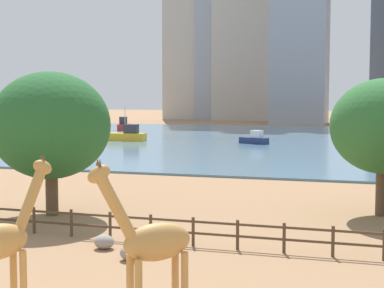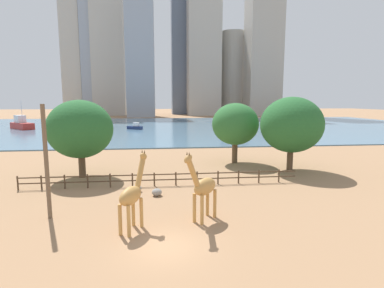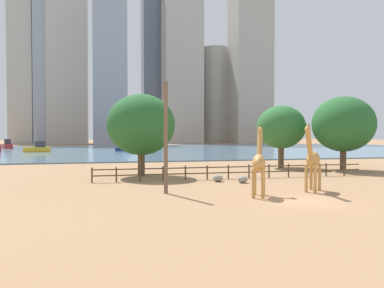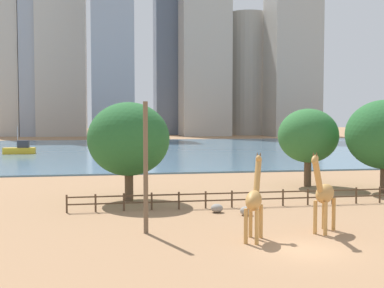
{
  "view_description": "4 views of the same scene",
  "coord_description": "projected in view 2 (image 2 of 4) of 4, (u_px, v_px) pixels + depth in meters",
  "views": [
    {
      "loc": [
        8.81,
        -12.71,
        6.63
      ],
      "look_at": [
        -1.93,
        22.01,
        3.74
      ],
      "focal_mm": 55.0,
      "sensor_mm": 36.0,
      "label": 1
    },
    {
      "loc": [
        -0.23,
        -15.6,
        7.98
      ],
      "look_at": [
        3.97,
        23.16,
        2.33
      ],
      "focal_mm": 28.0,
      "sensor_mm": 36.0,
      "label": 2
    },
    {
      "loc": [
        -12.09,
        -20.7,
        4.11
      ],
      "look_at": [
        2.0,
        38.22,
        2.56
      ],
      "focal_mm": 35.0,
      "sensor_mm": 36.0,
      "label": 3
    },
    {
      "loc": [
        -9.8,
        -23.16,
        6.86
      ],
      "look_at": [
        0.14,
        35.93,
        3.5
      ],
      "focal_mm": 45.0,
      "sensor_mm": 36.0,
      "label": 4
    }
  ],
  "objects": [
    {
      "name": "boat_barge",
      "position": [
        22.0,
        124.0,
        83.05
      ],
      "size": [
        8.28,
        8.27,
        7.74
      ],
      "rotation": [
        0.0,
        0.0,
        5.5
      ],
      "color": "#B22D28",
      "rests_on": "harbor_water"
    },
    {
      "name": "enclosure_fence",
      "position": [
        159.0,
        178.0,
        28.18
      ],
      "size": [
        26.12,
        0.14,
        1.3
      ],
      "color": "#4C3826",
      "rests_on": "ground"
    },
    {
      "name": "skyline_tower_glass",
      "position": [
        91.0,
        21.0,
        161.17
      ],
      "size": [
        10.15,
        14.23,
        100.98
      ],
      "primitive_type": "cube",
      "color": "#939EAD",
      "rests_on": "ground"
    },
    {
      "name": "giraffe_companion",
      "position": [
        203.0,
        187.0,
        19.77
      ],
      "size": [
        2.73,
        2.84,
        4.92
      ],
      "rotation": [
        0.0,
        0.0,
        3.96
      ],
      "color": "#C18C47",
      "rests_on": "ground"
    },
    {
      "name": "ground_plane",
      "position": [
        160.0,
        126.0,
        95.23
      ],
      "size": [
        400.0,
        400.0,
        0.0
      ],
      "primitive_type": "plane",
      "color": "#9E7551"
    },
    {
      "name": "boat_sailboat",
      "position": [
        135.0,
        127.0,
        82.31
      ],
      "size": [
        4.45,
        3.37,
        1.87
      ],
      "rotation": [
        0.0,
        0.0,
        2.64
      ],
      "color": "navy",
      "rests_on": "harbor_water"
    },
    {
      "name": "harbor_water",
      "position": [
        160.0,
        126.0,
        92.26
      ],
      "size": [
        180.0,
        86.0,
        0.2
      ],
      "primitive_type": "cube",
      "color": "slate",
      "rests_on": "ground"
    },
    {
      "name": "skyline_block_left",
      "position": [
        204.0,
        16.0,
        160.42
      ],
      "size": [
        17.45,
        15.01,
        105.62
      ],
      "primitive_type": "cube",
      "color": "#B7B2A8",
      "rests_on": "ground"
    },
    {
      "name": "tree_center_broad",
      "position": [
        235.0,
        124.0,
        38.09
      ],
      "size": [
        5.92,
        5.92,
        7.7
      ],
      "color": "brown",
      "rests_on": "ground"
    },
    {
      "name": "giraffe_tall",
      "position": [
        132.0,
        195.0,
        18.36
      ],
      "size": [
        1.93,
        3.09,
        4.82
      ],
      "rotation": [
        0.0,
        0.0,
        1.11
      ],
      "color": "#C18C47",
      "rests_on": "ground"
    },
    {
      "name": "boulder_near_fence",
      "position": [
        137.0,
        188.0,
        26.4
      ],
      "size": [
        0.88,
        0.83,
        0.62
      ],
      "primitive_type": "ellipsoid",
      "color": "gray",
      "rests_on": "ground"
    },
    {
      "name": "skyline_block_right",
      "position": [
        140.0,
        55.0,
        145.66
      ],
      "size": [
        13.32,
        14.6,
        60.25
      ],
      "primitive_type": "cube",
      "color": "#939EAD",
      "rests_on": "ground"
    },
    {
      "name": "boat_tug",
      "position": [
        63.0,
        127.0,
        80.33
      ],
      "size": [
        5.63,
        2.2,
        5.01
      ],
      "rotation": [
        0.0,
        0.0,
        3.18
      ],
      "color": "gold",
      "rests_on": "harbor_water"
    },
    {
      "name": "skyline_tower_far",
      "position": [
        180.0,
        41.0,
        176.24
      ],
      "size": [
        10.36,
        14.32,
        85.41
      ],
      "primitive_type": "cube",
      "color": "slate",
      "rests_on": "ground"
    },
    {
      "name": "tree_left_large",
      "position": [
        80.0,
        129.0,
        30.86
      ],
      "size": [
        6.67,
        6.67,
        8.08
      ],
      "color": "brown",
      "rests_on": "ground"
    },
    {
      "name": "skyline_tower_needle",
      "position": [
        72.0,
        29.0,
        162.98
      ],
      "size": [
        10.07,
        15.17,
        93.38
      ],
      "primitive_type": "cube",
      "color": "#B7B2A8",
      "rests_on": "ground"
    },
    {
      "name": "tree_right_tall",
      "position": [
        292.0,
        125.0,
        33.69
      ],
      "size": [
        6.96,
        6.96,
        8.43
      ],
      "color": "brown",
      "rests_on": "ground"
    },
    {
      "name": "boat_ferry",
      "position": [
        50.0,
        121.0,
        104.51
      ],
      "size": [
        4.16,
        6.38,
        2.64
      ],
      "rotation": [
        0.0,
        0.0,
        1.93
      ],
      "color": "#B22D28",
      "rests_on": "harbor_water"
    },
    {
      "name": "skyline_block_central",
      "position": [
        233.0,
        74.0,
        173.25
      ],
      "size": [
        16.11,
        16.11,
        46.46
      ],
      "primitive_type": "cylinder",
      "color": "#ADA89E",
      "rests_on": "ground"
    },
    {
      "name": "boulder_by_pole",
      "position": [
        157.0,
        192.0,
        25.29
      ],
      "size": [
        0.84,
        0.84,
        0.63
      ],
      "primitive_type": "ellipsoid",
      "color": "gray",
      "rests_on": "ground"
    },
    {
      "name": "utility_pole",
      "position": [
        46.0,
        162.0,
        20.03
      ],
      "size": [
        0.28,
        0.28,
        7.78
      ],
      "primitive_type": "cylinder",
      "color": "brown",
      "rests_on": "ground"
    },
    {
      "name": "skyline_tower_short",
      "position": [
        108.0,
        33.0,
        158.73
      ],
      "size": [
        17.16,
        8.96,
        86.96
      ],
      "primitive_type": "cube",
      "color": "#B7B2A8",
      "rests_on": "ground"
    },
    {
      "name": "skyline_block_wide",
      "position": [
        264.0,
        32.0,
        156.26
      ],
      "size": [
        17.09,
        15.29,
        87.04
      ],
      "primitive_type": "cube",
      "color": "#ADA89E",
      "rests_on": "ground"
    }
  ]
}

